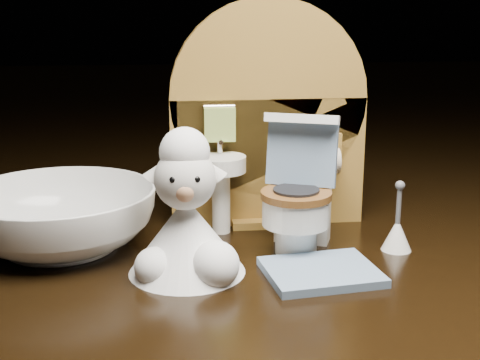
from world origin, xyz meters
name	(u,v)px	position (x,y,z in m)	size (l,w,h in m)	color
backdrop_panel	(267,128)	(0.00, 0.06, 0.07)	(0.13, 0.05, 0.15)	olive
toy_toilet	(299,201)	(0.01, 0.01, 0.03)	(0.05, 0.06, 0.08)	white
bath_mat	(321,272)	(0.02, -0.03, 0.00)	(0.06, 0.05, 0.00)	slate
toilet_brush	(397,232)	(0.07, 0.00, 0.01)	(0.02, 0.02, 0.04)	white
plush_lamb	(187,224)	(-0.06, -0.02, 0.03)	(0.07, 0.07, 0.08)	white
ceramic_bowl	(60,219)	(-0.13, 0.03, 0.02)	(0.12, 0.12, 0.04)	white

